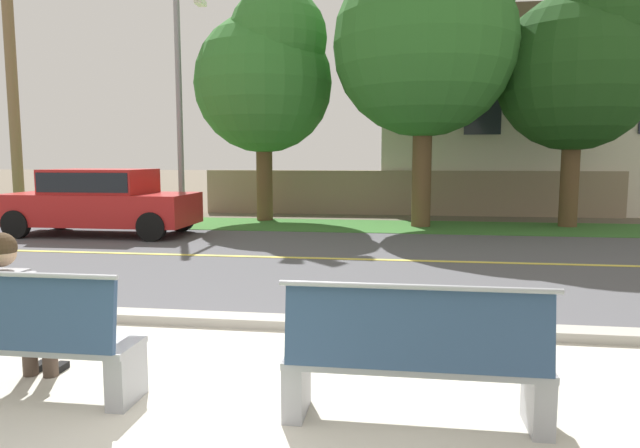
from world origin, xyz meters
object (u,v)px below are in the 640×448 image
bench_right (415,362)px  shade_tree_centre (582,61)px  car_red_near (101,199)px  shade_tree_left (431,30)px  seated_person_grey (13,306)px  streetlamp (182,84)px  bench_left (17,342)px  shade_tree_far_left (267,73)px

bench_right → shade_tree_centre: (4.36, 11.71, 3.78)m
car_red_near → shade_tree_left: (7.60, 2.60, 4.14)m
seated_person_grey → streetlamp: size_ratio=0.19×
seated_person_grey → shade_tree_left: size_ratio=0.16×
bench_left → shade_tree_far_left: bearing=94.6°
bench_right → shade_tree_centre: size_ratio=0.27×
seated_person_grey → shade_tree_left: 12.40m
bench_right → shade_tree_centre: bearing=69.6°
shade_tree_left → shade_tree_centre: size_ratio=1.18×
seated_person_grey → shade_tree_centre: bearing=57.4°
bench_right → shade_tree_centre: 13.05m
streetlamp → bench_left: bearing=-74.6°
seated_person_grey → streetlamp: bearing=105.0°
streetlamp → car_red_near: bearing=-114.7°
car_red_near → shade_tree_centre: shade_tree_centre is taller
bench_right → shade_tree_far_left: shade_tree_far_left is taller
streetlamp → shade_tree_left: (6.50, 0.21, 1.23)m
bench_right → car_red_near: bearing=129.2°
seated_person_grey → car_red_near: (-3.99, 8.44, 0.18)m
car_red_near → bench_right: bearing=-50.8°
seated_person_grey → shade_tree_centre: shade_tree_centre is taller
seated_person_grey → car_red_near: size_ratio=0.29×
streetlamp → shade_tree_centre: streetlamp is taller
bench_right → shade_tree_left: size_ratio=0.23×
shade_tree_centre → seated_person_grey: bearing=-122.6°
bench_left → shade_tree_centre: bearing=58.2°
bench_right → streetlamp: bearing=118.3°
seated_person_grey → car_red_near: car_red_near is taller
bench_left → streetlamp: (-3.04, 11.00, 3.31)m
seated_person_grey → shade_tree_centre: size_ratio=0.19×
shade_tree_far_left → shade_tree_centre: (8.22, -0.40, 0.08)m
car_red_near → shade_tree_left: shade_tree_left is taller
bench_right → streetlamp: streetlamp is taller
shade_tree_left → bench_left: bearing=-107.2°
bench_left → shade_tree_left: bearing=72.8°
bench_right → shade_tree_left: 12.11m
car_red_near → shade_tree_left: 9.03m
shade_tree_far_left → bench_left: bearing=-85.4°
shade_tree_far_left → shade_tree_left: size_ratio=0.83×
bench_left → bench_right: 2.88m
car_red_near → seated_person_grey: bearing=-64.7°
car_red_near → shade_tree_centre: 12.27m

